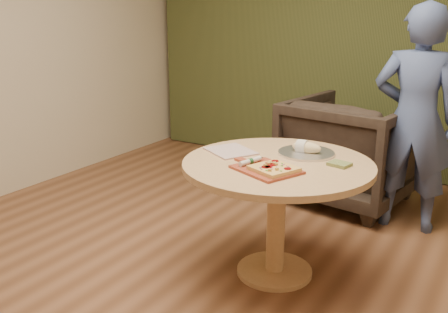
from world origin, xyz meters
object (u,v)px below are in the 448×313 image
pizza_paddle (265,169)px  person_standing (415,120)px  cutlery_roll (250,161)px  bread_roll (305,147)px  flatbread_pizza (274,168)px  armchair (351,145)px  pedestal_table (277,184)px  serving_tray (306,153)px

pizza_paddle → person_standing: size_ratio=0.28×
cutlery_roll → bread_roll: 0.44m
flatbread_pizza → armchair: bearing=92.5°
pedestal_table → flatbread_pizza: flatbread_pizza is taller
person_standing → armchair: bearing=-34.2°
pedestal_table → flatbread_pizza: 0.27m
pedestal_table → bread_roll: bread_roll is taller
pizza_paddle → flatbread_pizza: bearing=7.6°
flatbread_pizza → bread_roll: (0.00, 0.45, 0.02)m
pizza_paddle → serving_tray: size_ratio=1.33×
flatbread_pizza → pizza_paddle: bearing=165.1°
pizza_paddle → serving_tray: 0.44m
pizza_paddle → bread_roll: bearing=104.2°
armchair → flatbread_pizza: bearing=101.0°
pizza_paddle → serving_tray: bearing=103.0°
flatbread_pizza → armchair: 1.71m
serving_tray → bread_roll: bread_roll is taller
pedestal_table → serving_tray: 0.30m
flatbread_pizza → serving_tray: flatbread_pizza is taller
cutlery_roll → flatbread_pizza: bearing=-0.1°
cutlery_roll → armchair: bearing=100.5°
serving_tray → pedestal_table: bearing=-108.5°
flatbread_pizza → person_standing: bearing=71.3°
bread_roll → person_standing: size_ratio=0.11×
pedestal_table → armchair: (-0.00, 1.48, -0.11)m
bread_roll → armchair: bearing=93.5°
flatbread_pizza → pedestal_table: bearing=109.4°
pedestal_table → bread_roll: bearing=73.4°
bread_roll → cutlery_roll: bearing=-113.2°
pedestal_table → serving_tray: serving_tray is taller
flatbread_pizza → cutlery_roll: size_ratio=1.45×
flatbread_pizza → serving_tray: bearing=88.8°
bread_roll → flatbread_pizza: bearing=-90.1°
pedestal_table → bread_roll: size_ratio=5.97×
flatbread_pizza → serving_tray: size_ratio=0.81×
pedestal_table → serving_tray: bearing=71.5°
cutlery_roll → person_standing: size_ratio=0.12×
pizza_paddle → person_standing: bearing=91.3°
pizza_paddle → bread_roll: bread_roll is taller
serving_tray → person_standing: 1.06m
cutlery_roll → serving_tray: 0.45m
armchair → cutlery_roll: bearing=95.0°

